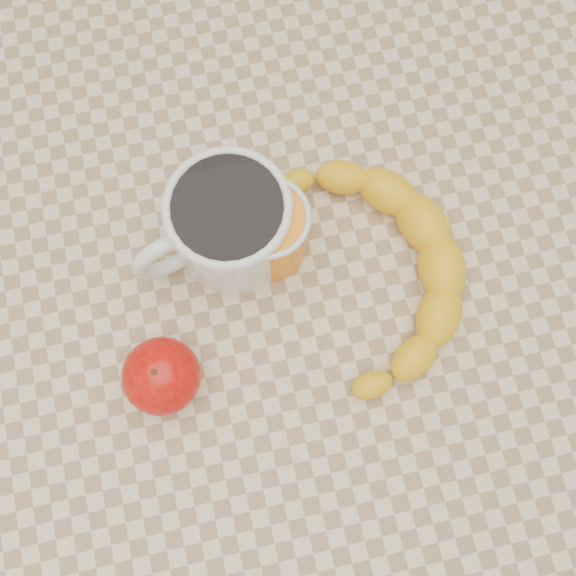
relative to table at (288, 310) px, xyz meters
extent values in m
plane|color=tan|center=(0.00, 0.00, -0.66)|extent=(3.00, 3.00, 0.00)
cube|color=beige|center=(0.00, 0.00, 0.07)|extent=(0.80, 0.80, 0.04)
cube|color=olive|center=(0.00, 0.00, 0.02)|extent=(0.74, 0.74, 0.06)
cylinder|color=olive|center=(0.35, -0.35, -0.31)|extent=(0.05, 0.05, 0.71)
cylinder|color=olive|center=(-0.35, 0.35, -0.31)|extent=(0.05, 0.05, 0.71)
cylinder|color=olive|center=(0.35, 0.35, -0.31)|extent=(0.05, 0.05, 0.71)
cylinder|color=silver|center=(-0.04, 0.07, 0.13)|extent=(0.14, 0.14, 0.10)
cylinder|color=black|center=(-0.04, 0.07, 0.18)|extent=(0.10, 0.10, 0.01)
torus|color=silver|center=(-0.04, 0.07, 0.18)|extent=(0.12, 0.12, 0.01)
torus|color=silver|center=(-0.10, 0.05, 0.13)|extent=(0.08, 0.03, 0.07)
cylinder|color=orange|center=(-0.01, 0.05, 0.13)|extent=(0.07, 0.07, 0.09)
torus|color=silver|center=(-0.01, 0.05, 0.18)|extent=(0.08, 0.08, 0.01)
ellipsoid|color=#9A0505|center=(-0.13, -0.06, 0.12)|extent=(0.08, 0.08, 0.07)
cylinder|color=#382311|center=(-0.13, -0.06, 0.15)|extent=(0.01, 0.01, 0.01)
camera|label=1|loc=(-0.03, -0.14, 0.71)|focal=40.00mm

